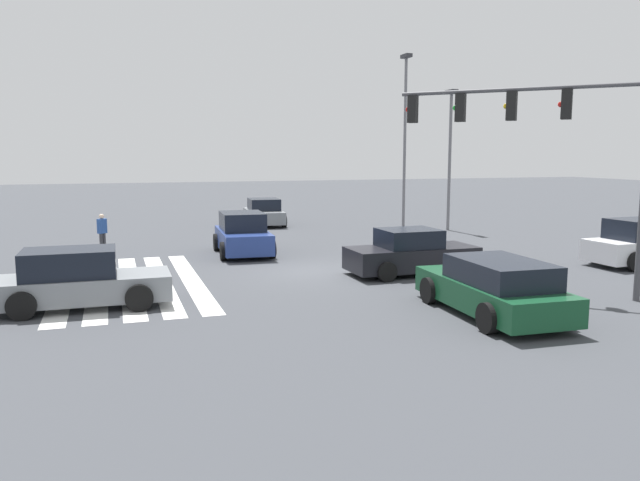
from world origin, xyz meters
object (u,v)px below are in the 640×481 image
traffic_signal_mast (542,131)px  car_5 (243,235)px  car_0 (494,288)px  car_2 (264,213)px  pedestrian (102,231)px  street_light_pole_b (450,146)px  street_light_pole_a (405,127)px  car_1 (411,254)px  car_4 (79,280)px

traffic_signal_mast → car_5: bearing=-9.6°
car_0 → car_2: (-21.67, -0.78, -0.01)m
car_0 → pedestrian: pedestrian is taller
traffic_signal_mast → street_light_pole_b: street_light_pole_b is taller
street_light_pole_b → street_light_pole_a: bearing=-150.4°
car_1 → street_light_pole_a: (-13.05, 6.10, 4.86)m
car_1 → pedestrian: size_ratio=2.78×
car_4 → street_light_pole_b: 21.96m
pedestrian → street_light_pole_a: street_light_pole_a is taller
traffic_signal_mast → street_light_pole_a: street_light_pole_a is taller
car_2 → car_4: car_4 is taller
traffic_signal_mast → car_2: traffic_signal_mast is taller
car_1 → street_light_pole_b: street_light_pole_b is taller
car_2 → street_light_pole_a: bearing=-107.5°
car_2 → street_light_pole_b: bearing=-117.4°
car_0 → pedestrian: bearing=36.1°
car_1 → car_4: car_4 is taller
car_0 → car_4: size_ratio=1.10×
car_0 → car_1: car_1 is taller
car_4 → car_2: bearing=62.9°
car_5 → pedestrian: 6.02m
car_5 → street_light_pole_a: bearing=126.7°
street_light_pole_a → street_light_pole_b: size_ratio=1.28×
street_light_pole_b → car_2: bearing=-121.9°
traffic_signal_mast → street_light_pole_a: size_ratio=0.65×
traffic_signal_mast → car_1: 5.86m
traffic_signal_mast → pedestrian: 17.75m
car_2 → street_light_pole_b: (5.49, 8.83, 3.76)m
car_0 → pedestrian: 17.10m
traffic_signal_mast → car_1: size_ratio=1.40×
traffic_signal_mast → car_5: 12.45m
street_light_pole_a → car_5: bearing=-56.6°
car_4 → pedestrian: size_ratio=2.85×
car_5 → street_light_pole_b: 13.42m
street_light_pole_b → pedestrian: bearing=-83.7°
traffic_signal_mast → street_light_pole_b: 15.11m
car_0 → street_light_pole_b: bearing=-24.0°
traffic_signal_mast → street_light_pole_a: bearing=-57.9°
car_4 → street_light_pole_a: (-14.51, 16.58, 4.83)m
car_2 → pedestrian: 11.44m
car_1 → pedestrian: 13.19m
car_4 → pedestrian: (-10.07, 0.48, 0.13)m
traffic_signal_mast → pedestrian: size_ratio=3.90×
car_0 → car_5: (-11.65, -4.04, 0.08)m
car_2 → car_5: bearing=166.5°
car_1 → car_5: 7.55m
car_0 → street_light_pole_a: (-18.68, 6.62, 4.85)m
traffic_signal_mast → car_1: (-3.62, -2.28, -4.01)m
pedestrian → traffic_signal_mast: bearing=-0.1°
car_1 → street_light_pole_b: bearing=54.1°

